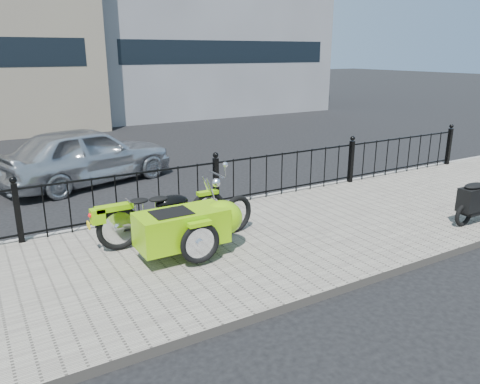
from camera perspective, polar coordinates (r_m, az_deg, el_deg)
ground at (r=8.14m, az=1.42°, el=-5.04°), size 120.00×120.00×0.00m
sidewalk at (r=7.73m, az=3.40°, el=-5.80°), size 30.00×3.80×0.12m
curb at (r=9.29m, az=-3.30°, el=-1.85°), size 30.00×0.10×0.12m
iron_fence at (r=9.02m, az=-2.94°, el=1.08°), size 14.11×0.11×1.08m
motorcycle_sidecar at (r=6.99m, az=-6.25°, el=-3.66°), size 2.28×1.48×0.98m
spare_tire at (r=7.77m, az=-0.35°, el=-2.67°), size 0.63×0.24×0.63m
sedan_car at (r=11.59m, az=-18.18°, el=4.32°), size 4.34×2.68×1.38m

